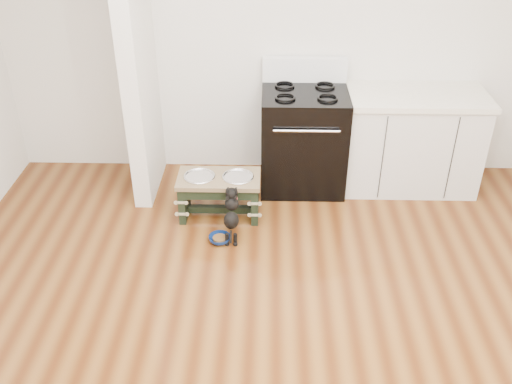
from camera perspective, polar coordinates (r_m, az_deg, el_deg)
ground at (r=3.78m, az=2.03°, el=-16.19°), size 5.00×5.00×0.00m
room_shell at (r=2.79m, az=2.65°, el=6.63°), size 5.00×5.00×5.00m
partition_wall at (r=4.97m, az=-11.90°, el=14.21°), size 0.15×0.80×2.70m
oven_range at (r=5.24m, az=4.75°, el=5.40°), size 0.76×0.69×1.14m
cabinet_run at (r=5.41m, az=15.18°, el=4.96°), size 1.24×0.64×0.91m
dog_feeder at (r=4.85m, az=-3.71°, el=0.37°), size 0.70×0.37×0.40m
puppy at (r=4.60m, az=-2.47°, el=-2.18°), size 0.12×0.36×0.43m
floor_bowl at (r=4.67m, az=-3.65°, el=-4.70°), size 0.23×0.23×0.06m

